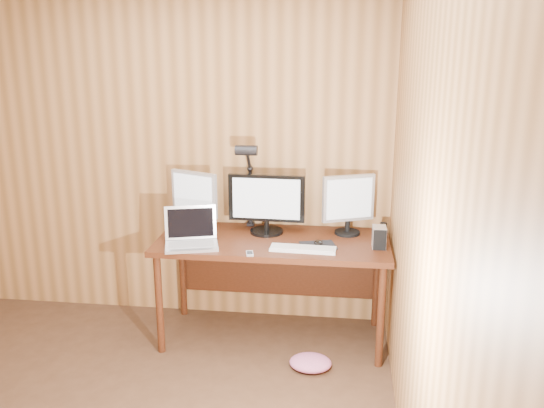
% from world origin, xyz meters
% --- Properties ---
extents(room_shell, '(4.00, 4.00, 4.00)m').
position_xyz_m(room_shell, '(0.00, 0.00, 1.25)').
color(room_shell, '#472D1B').
rests_on(room_shell, ground).
extents(desk, '(1.60, 0.70, 0.75)m').
position_xyz_m(desk, '(0.93, 1.70, 0.63)').
color(desk, '#431D0E').
rests_on(desk, floor).
extents(monitor_center, '(0.54, 0.24, 0.42)m').
position_xyz_m(monitor_center, '(0.87, 1.77, 0.97)').
color(monitor_center, black).
rests_on(monitor_center, desk).
extents(monitor_left, '(0.36, 0.18, 0.43)m').
position_xyz_m(monitor_left, '(0.34, 1.79, 0.98)').
color(monitor_left, black).
rests_on(monitor_left, desk).
extents(monitor_right, '(0.36, 0.18, 0.43)m').
position_xyz_m(monitor_right, '(1.44, 1.82, 0.98)').
color(monitor_right, black).
rests_on(monitor_right, desk).
extents(laptop, '(0.41, 0.35, 0.25)m').
position_xyz_m(laptop, '(0.40, 1.46, 0.81)').
color(laptop, silver).
rests_on(laptop, desk).
extents(keyboard, '(0.44, 0.15, 0.02)m').
position_xyz_m(keyboard, '(1.15, 1.44, 0.76)').
color(keyboard, white).
rests_on(keyboard, desk).
extents(mousepad, '(0.27, 0.24, 0.00)m').
position_xyz_m(mousepad, '(1.25, 1.55, 0.75)').
color(mousepad, black).
rests_on(mousepad, desk).
extents(mouse, '(0.07, 0.11, 0.04)m').
position_xyz_m(mouse, '(1.25, 1.55, 0.77)').
color(mouse, black).
rests_on(mouse, mousepad).
extents(hard_drive, '(0.09, 0.13, 0.14)m').
position_xyz_m(hard_drive, '(1.65, 1.56, 0.82)').
color(hard_drive, silver).
rests_on(hard_drive, desk).
extents(phone, '(0.06, 0.10, 0.01)m').
position_xyz_m(phone, '(0.82, 1.33, 0.76)').
color(phone, silver).
rests_on(phone, desk).
extents(speaker, '(0.05, 0.05, 0.11)m').
position_xyz_m(speaker, '(1.69, 1.75, 0.81)').
color(speaker, black).
rests_on(speaker, desk).
extents(desk_lamp, '(0.15, 0.22, 0.67)m').
position_xyz_m(desk_lamp, '(0.72, 1.85, 1.16)').
color(desk_lamp, black).
rests_on(desk_lamp, desk).
extents(fabric_pile, '(0.33, 0.30, 0.09)m').
position_xyz_m(fabric_pile, '(1.23, 1.24, 0.04)').
color(fabric_pile, '#CB628F').
rests_on(fabric_pile, floor).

